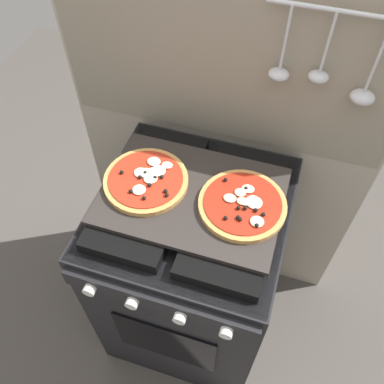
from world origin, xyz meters
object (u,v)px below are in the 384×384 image
Objects in this scene: stove at (192,268)px; pizza_left at (146,180)px; baking_tray at (192,196)px; pizza_right at (243,205)px.

pizza_left is at bearing 179.77° from stove.
stove is 3.49× the size of pizza_left.
baking_tray is 0.15m from pizza_left.
baking_tray is 2.10× the size of pizza_left.
baking_tray is at bearing 0.41° from pizza_left.
baking_tray is (0.00, 0.00, 0.46)m from stove.
pizza_left is at bearing -179.59° from baking_tray.
baking_tray is 2.10× the size of pizza_right.
pizza_left is 1.00× the size of pizza_right.
stove is 3.49× the size of pizza_right.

